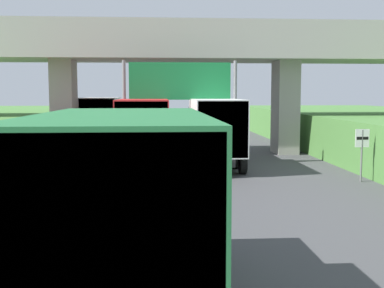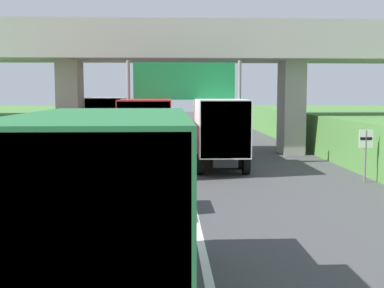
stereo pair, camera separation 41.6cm
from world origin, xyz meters
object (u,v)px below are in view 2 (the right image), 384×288
car_blue (133,183)px  construction_barrel_3 (10,183)px  speed_limit_sign (366,147)px  truck_red (147,130)px  overhead_highway_sign (184,88)px  truck_black (218,129)px  construction_barrel_4 (39,168)px  truck_white (109,119)px  truck_green (112,207)px

car_blue → construction_barrel_3: 5.32m
construction_barrel_3 → speed_limit_sign: bearing=8.0°
truck_red → construction_barrel_3: truck_red is taller
speed_limit_sign → truck_red: bearing=157.1°
truck_red → overhead_highway_sign: bearing=39.0°
car_blue → truck_black: bearing=68.3°
car_blue → construction_barrel_4: size_ratio=4.56×
overhead_highway_sign → car_blue: overhead_highway_sign is taller
construction_barrel_3 → overhead_highway_sign: bearing=48.1°
truck_black → truck_white: bearing=123.2°
truck_green → construction_barrel_3: (-4.95, 10.49, -1.47)m
construction_barrel_4 → truck_white: bearing=83.5°
truck_green → construction_barrel_3: bearing=115.3°
overhead_highway_sign → speed_limit_sign: overhead_highway_sign is taller
truck_white → car_blue: size_ratio=1.78×
speed_limit_sign → truck_black: size_ratio=0.31×
construction_barrel_4 → truck_black: bearing=20.1°
speed_limit_sign → construction_barrel_3: (-14.03, -1.98, -1.02)m
speed_limit_sign → construction_barrel_3: size_ratio=2.48×
truck_white → construction_barrel_3: size_ratio=8.11×
speed_limit_sign → truck_green: 15.43m
truck_red → truck_green: 16.38m
car_blue → construction_barrel_4: (-4.56, 6.11, -0.40)m
truck_black → truck_white: 12.22m
speed_limit_sign → construction_barrel_4: speed_limit_sign is taller
truck_green → truck_white: 27.54m
truck_black → truck_green: 17.44m
overhead_highway_sign → construction_barrel_4: 8.29m
speed_limit_sign → overhead_highway_sign: bearing=143.9°
car_blue → construction_barrel_4: 7.64m
car_blue → truck_red: bearing=89.3°
overhead_highway_sign → truck_white: size_ratio=0.81×
construction_barrel_3 → car_blue: bearing=-27.8°
overhead_highway_sign → speed_limit_sign: 9.50m
speed_limit_sign → truck_red: 10.04m
overhead_highway_sign → truck_white: (-4.99, 9.48, -2.06)m
overhead_highway_sign → construction_barrel_4: (-6.50, -3.74, -3.53)m
truck_black → car_blue: bearing=-111.7°
construction_barrel_4 → construction_barrel_3: bearing=-92.0°
construction_barrel_4 → speed_limit_sign: bearing=-6.8°
truck_green → truck_white: same height
speed_limit_sign → truck_white: truck_white is taller
truck_red → car_blue: bearing=-90.7°
truck_red → construction_barrel_4: truck_red is taller
truck_black → speed_limit_sign: bearing=-39.1°
truck_green → truck_white: (-3.32, 27.34, 0.00)m
speed_limit_sign → truck_white: bearing=129.8°
truck_black → construction_barrel_3: size_ratio=8.11×
truck_red → truck_white: size_ratio=1.00×
speed_limit_sign → car_blue: 10.37m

